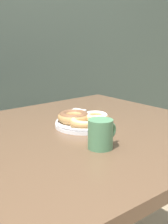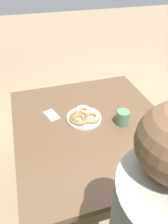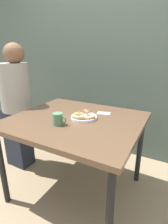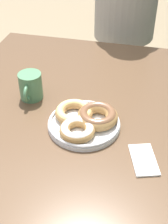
# 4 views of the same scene
# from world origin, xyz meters

# --- Properties ---
(dining_table) EXTENTS (1.12, 0.99, 0.78)m
(dining_table) POSITION_xyz_m (0.00, 0.17, 0.70)
(dining_table) COLOR brown
(dining_table) RESTS_ON ground_plane
(donut_plate) EXTENTS (0.23, 0.23, 0.06)m
(donut_plate) POSITION_xyz_m (0.06, 0.21, 0.81)
(donut_plate) COLOR white
(donut_plate) RESTS_ON dining_table
(coffee_mug) EXTENTS (0.12, 0.08, 0.10)m
(coffee_mug) POSITION_xyz_m (-0.05, -0.02, 0.83)
(coffee_mug) COLOR #4C7F56
(coffee_mug) RESTS_ON dining_table
(person_figure) EXTENTS (0.35, 0.32, 1.42)m
(person_figure) POSITION_xyz_m (-0.82, 0.22, 0.76)
(person_figure) COLOR #232838
(person_figure) RESTS_ON ground_plane
(napkin) EXTENTS (0.14, 0.10, 0.01)m
(napkin) POSITION_xyz_m (0.17, 0.41, 0.78)
(napkin) COLOR white
(napkin) RESTS_ON dining_table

